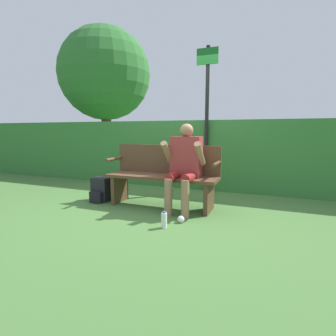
# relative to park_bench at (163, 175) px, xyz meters

# --- Properties ---
(ground_plane) EXTENTS (40.00, 40.00, 0.00)m
(ground_plane) POSITION_rel_park_bench_xyz_m (0.00, -0.07, -0.48)
(ground_plane) COLOR #426B33
(hedge_back) EXTENTS (12.00, 0.57, 1.36)m
(hedge_back) POSITION_rel_park_bench_xyz_m (0.00, 1.55, 0.20)
(hedge_back) COLOR #337033
(hedge_back) RESTS_ON ground
(park_bench) EXTENTS (1.72, 0.48, 0.94)m
(park_bench) POSITION_rel_park_bench_xyz_m (0.00, 0.00, 0.00)
(park_bench) COLOR #513823
(park_bench) RESTS_ON ground
(person_seated) EXTENTS (0.57, 0.58, 1.26)m
(person_seated) POSITION_rel_park_bench_xyz_m (0.38, -0.11, 0.23)
(person_seated) COLOR #993333
(person_seated) RESTS_ON ground
(backpack) EXTENTS (0.28, 0.33, 0.39)m
(backpack) POSITION_rel_park_bench_xyz_m (-1.06, -0.14, -0.30)
(backpack) COLOR black
(backpack) RESTS_ON ground
(water_bottle) EXTENTS (0.07, 0.07, 0.21)m
(water_bottle) POSITION_rel_park_bench_xyz_m (0.39, -0.88, -0.39)
(water_bottle) COLOR white
(water_bottle) RESTS_ON ground
(signpost) EXTENTS (0.39, 0.09, 2.68)m
(signpost) POSITION_rel_park_bench_xyz_m (0.38, 1.21, 1.05)
(signpost) COLOR black
(signpost) RESTS_ON ground
(tree) EXTENTS (2.75, 2.75, 4.24)m
(tree) POSITION_rel_park_bench_xyz_m (-3.31, 3.30, 2.36)
(tree) COLOR #4C3823
(tree) RESTS_ON ground
(litter_crumple) EXTENTS (0.09, 0.09, 0.09)m
(litter_crumple) POSITION_rel_park_bench_xyz_m (0.52, -0.64, -0.44)
(litter_crumple) COLOR silver
(litter_crumple) RESTS_ON ground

